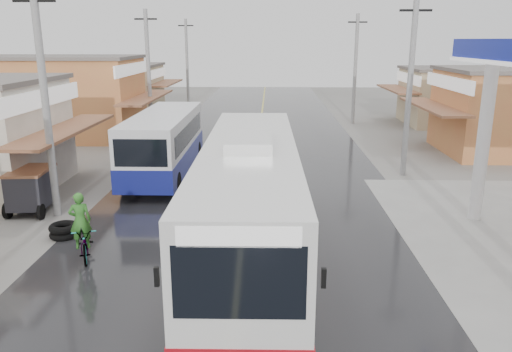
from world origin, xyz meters
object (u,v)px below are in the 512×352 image
object	(u,v)px
second_bus	(164,143)
tyre_stack	(64,231)
tricycle_near	(31,188)
coach_bus	(250,202)
cyclist	(84,236)

from	to	relation	value
second_bus	tyre_stack	world-z (taller)	second_bus
tricycle_near	tyre_stack	bearing A→B (deg)	-53.08
tricycle_near	coach_bus	bearing A→B (deg)	-30.70
second_bus	coach_bus	bearing A→B (deg)	-65.27
tricycle_near	cyclist	bearing A→B (deg)	-53.64
second_bus	tyre_stack	distance (m)	7.96
tyre_stack	coach_bus	bearing A→B (deg)	-15.39
cyclist	coach_bus	bearing A→B (deg)	-21.40
cyclist	tricycle_near	bearing A→B (deg)	110.87
second_bus	tyre_stack	bearing A→B (deg)	-103.07
coach_bus	cyclist	xyz separation A→B (m)	(-4.83, 0.15, -1.13)
cyclist	tricycle_near	xyz separation A→B (m)	(-3.37, 3.95, 0.26)
second_bus	tricycle_near	world-z (taller)	second_bus
tricycle_near	tyre_stack	xyz separation A→B (m)	(2.11, -2.43, -0.70)
second_bus	cyclist	size ratio (longest dim) A/B	4.28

